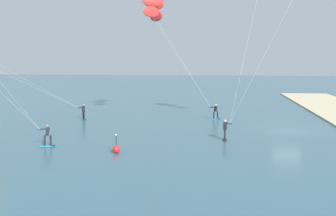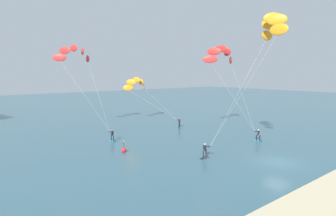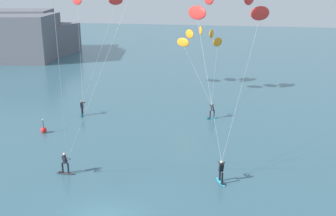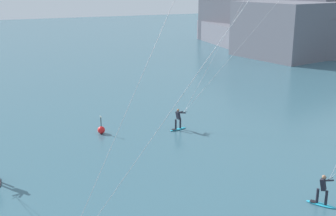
{
  "view_description": "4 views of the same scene",
  "coord_description": "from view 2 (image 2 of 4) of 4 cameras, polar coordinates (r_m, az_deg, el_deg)",
  "views": [
    {
      "loc": [
        -38.8,
        6.32,
        6.7
      ],
      "look_at": [
        0.7,
        11.14,
        1.87
      ],
      "focal_mm": 44.59,
      "sensor_mm": 36.0,
      "label": 1
    },
    {
      "loc": [
        -27.34,
        -15.53,
        9.35
      ],
      "look_at": [
        -2.59,
        15.15,
        4.49
      ],
      "focal_mm": 30.63,
      "sensor_mm": 36.0,
      "label": 2
    },
    {
      "loc": [
        7.79,
        -19.64,
        13.49
      ],
      "look_at": [
        1.55,
        11.92,
        3.64
      ],
      "focal_mm": 43.48,
      "sensor_mm": 36.0,
      "label": 3
    },
    {
      "loc": [
        19.63,
        5.55,
        11.06
      ],
      "look_at": [
        -3.27,
        15.63,
        3.73
      ],
      "focal_mm": 46.51,
      "sensor_mm": 36.0,
      "label": 4
    }
  ],
  "objects": [
    {
      "name": "ground_plane",
      "position": [
        32.81,
        20.9,
        -10.01
      ],
      "size": [
        240.0,
        240.0,
        0.0
      ],
      "primitive_type": "plane",
      "color": "#386070"
    },
    {
      "name": "kitesurfer_nearshore",
      "position": [
        32.07,
        19.64,
        14.3
      ],
      "size": [
        8.07,
        7.42,
        15.43
      ],
      "color": "#333338",
      "rests_on": "ground"
    },
    {
      "name": "kitesurfer_mid_water",
      "position": [
        44.08,
        10.7,
        9.95
      ],
      "size": [
        6.64,
        8.59,
        13.45
      ],
      "color": "#23ADD1",
      "rests_on": "ground"
    },
    {
      "name": "kitesurfer_far_out",
      "position": [
        54.24,
        -6.05,
        4.54
      ],
      "size": [
        6.2,
        11.54,
        8.56
      ],
      "color": "#23ADD1",
      "rests_on": "ground"
    },
    {
      "name": "kitesurfer_downwind",
      "position": [
        46.82,
        -18.0,
        9.84
      ],
      "size": [
        6.35,
        11.34,
        13.68
      ],
      "color": "#23ADD1",
      "rests_on": "ground"
    },
    {
      "name": "marker_buoy",
      "position": [
        34.59,
        -8.78,
        -8.23
      ],
      "size": [
        0.56,
        0.56,
        1.38
      ],
      "color": "red",
      "rests_on": "ground"
    }
  ]
}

